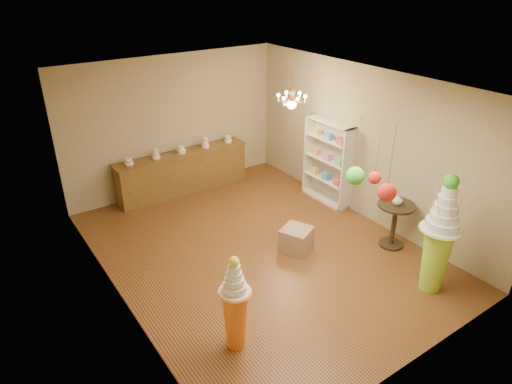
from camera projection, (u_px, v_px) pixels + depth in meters
floor at (259, 250)px, 8.25m from camera, size 6.50×6.50×0.00m
ceiling at (259, 85)px, 6.91m from camera, size 6.50×6.50×0.00m
wall_back at (174, 124)px, 9.97m from camera, size 5.00×0.04×3.00m
wall_front at (423, 271)px, 5.19m from camera, size 5.00×0.04×3.00m
wall_left at (111, 217)px, 6.31m from camera, size 0.04×6.50×3.00m
wall_right at (364, 145)px, 8.85m from camera, size 0.04×6.50×3.00m
pedestal_green at (438, 244)px, 6.93m from camera, size 0.77×0.77×1.99m
pedestal_orange at (235, 311)px, 5.95m from camera, size 0.52×0.52×1.43m
burlap_riser at (296, 240)px, 8.15m from camera, size 0.65×0.65×0.44m
sideboard at (183, 171)px, 10.22m from camera, size 3.04×0.54×1.16m
shelving_unit at (328, 162)px, 9.63m from camera, size 0.33×1.20×1.80m
round_table at (395, 219)px, 8.16m from camera, size 0.82×0.82×0.85m
vase at (398, 199)px, 7.98m from camera, size 0.23×0.23×0.19m
pom_red_left at (387, 192)px, 5.51m from camera, size 0.23×0.23×0.95m
pom_green_mid at (355, 176)px, 5.83m from camera, size 0.24×0.24×0.91m
pom_red_right at (375, 177)px, 5.66m from camera, size 0.16×0.16×0.83m
chandelier at (292, 102)px, 8.64m from camera, size 0.73×0.73×0.85m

